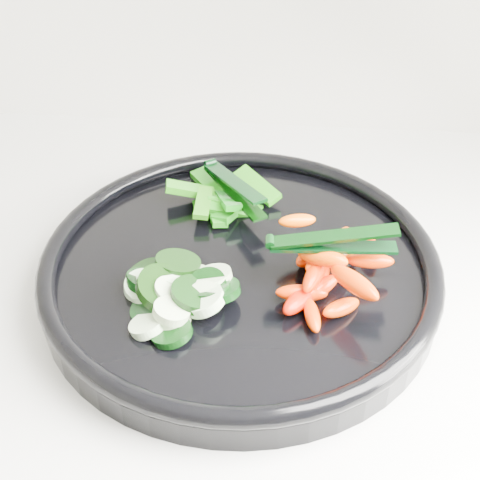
{
  "coord_description": "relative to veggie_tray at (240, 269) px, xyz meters",
  "views": [
    {
      "loc": [
        -0.25,
        1.2,
        1.36
      ],
      "look_at": [
        -0.29,
        1.68,
        0.99
      ],
      "focal_mm": 50.0,
      "sensor_mm": 36.0,
      "label": 1
    }
  ],
  "objects": [
    {
      "name": "tong_pepper",
      "position": [
        -0.02,
        0.1,
        0.03
      ],
      "size": [
        0.07,
        0.1,
        0.02
      ],
      "color": "black",
      "rests_on": "pepper_pile"
    },
    {
      "name": "carrot_pile",
      "position": [
        0.08,
        -0.02,
        0.02
      ],
      "size": [
        0.11,
        0.15,
        0.05
      ],
      "color": "#FA2600",
      "rests_on": "veggie_tray"
    },
    {
      "name": "pepper_pile",
      "position": [
        -0.03,
        0.1,
        0.01
      ],
      "size": [
        0.12,
        0.11,
        0.04
      ],
      "color": "#09610E",
      "rests_on": "veggie_tray"
    },
    {
      "name": "tong_carrot",
      "position": [
        0.08,
        -0.02,
        0.05
      ],
      "size": [
        0.11,
        0.02,
        0.02
      ],
      "color": "black",
      "rests_on": "carrot_pile"
    },
    {
      "name": "cucumber_pile",
      "position": [
        -0.05,
        -0.05,
        0.01
      ],
      "size": [
        0.12,
        0.13,
        0.04
      ],
      "color": "black",
      "rests_on": "veggie_tray"
    },
    {
      "name": "veggie_tray",
      "position": [
        0.0,
        0.0,
        0.0
      ],
      "size": [
        0.46,
        0.46,
        0.04
      ],
      "color": "black",
      "rests_on": "counter"
    }
  ]
}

